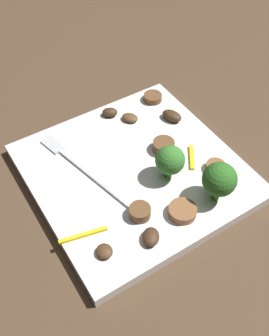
% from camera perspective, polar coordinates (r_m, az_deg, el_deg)
% --- Properties ---
extents(ground_plane, '(1.40, 1.40, 0.00)m').
position_cam_1_polar(ground_plane, '(0.55, -0.00, -1.12)').
color(ground_plane, '#4C3826').
extents(plate, '(0.27, 0.27, 0.02)m').
position_cam_1_polar(plate, '(0.54, -0.00, -0.57)').
color(plate, white).
rests_on(plate, ground_plane).
extents(fork, '(0.18, 0.05, 0.00)m').
position_cam_1_polar(fork, '(0.54, -7.92, 0.28)').
color(fork, silver).
rests_on(fork, plate).
extents(broccoli_floret_0, '(0.04, 0.04, 0.06)m').
position_cam_1_polar(broccoli_floret_0, '(0.49, 12.14, -1.67)').
color(broccoli_floret_0, '#347525').
rests_on(broccoli_floret_0, plate).
extents(broccoli_floret_1, '(0.04, 0.04, 0.05)m').
position_cam_1_polar(broccoli_floret_1, '(0.51, 5.14, 1.11)').
color(broccoli_floret_1, '#408630').
rests_on(broccoli_floret_1, plate).
extents(sausage_slice_0, '(0.03, 0.03, 0.01)m').
position_cam_1_polar(sausage_slice_0, '(0.54, 11.59, 0.14)').
color(sausage_slice_0, brown).
rests_on(sausage_slice_0, plate).
extents(sausage_slice_1, '(0.05, 0.05, 0.01)m').
position_cam_1_polar(sausage_slice_1, '(0.49, 6.93, -6.20)').
color(sausage_slice_1, brown).
rests_on(sausage_slice_1, plate).
extents(sausage_slice_2, '(0.03, 0.03, 0.01)m').
position_cam_1_polar(sausage_slice_2, '(0.49, 0.78, -6.35)').
color(sausage_slice_2, brown).
rests_on(sausage_slice_2, plate).
extents(sausage_slice_3, '(0.03, 0.03, 0.01)m').
position_cam_1_polar(sausage_slice_3, '(0.56, 4.21, 3.18)').
color(sausage_slice_3, brown).
rests_on(sausage_slice_3, plate).
extents(sausage_slice_4, '(0.04, 0.04, 0.01)m').
position_cam_1_polar(sausage_slice_4, '(0.64, 2.65, 10.12)').
color(sausage_slice_4, brown).
rests_on(sausage_slice_4, plate).
extents(mushroom_0, '(0.02, 0.02, 0.01)m').
position_cam_1_polar(mushroom_0, '(0.46, -4.36, -11.88)').
color(mushroom_0, '#4C331E').
rests_on(mushroom_0, plate).
extents(mushroom_1, '(0.03, 0.03, 0.01)m').
position_cam_1_polar(mushroom_1, '(0.60, -0.66, 7.25)').
color(mushroom_1, brown).
rests_on(mushroom_1, plate).
extents(mushroom_3, '(0.04, 0.03, 0.01)m').
position_cam_1_polar(mushroom_3, '(0.60, 5.41, 7.50)').
color(mushroom_3, '#422B19').
rests_on(mushroom_3, plate).
extents(mushroom_4, '(0.03, 0.03, 0.01)m').
position_cam_1_polar(mushroom_4, '(0.61, -3.56, 8.01)').
color(mushroom_4, '#422B19').
rests_on(mushroom_4, plate).
extents(mushroom_5, '(0.03, 0.03, 0.01)m').
position_cam_1_polar(mushroom_5, '(0.47, 2.37, -9.89)').
color(mushroom_5, '#422B19').
rests_on(mushroom_5, plate).
extents(pepper_strip_0, '(0.04, 0.03, 0.00)m').
position_cam_1_polar(pepper_strip_0, '(0.55, 8.24, 1.54)').
color(pepper_strip_0, yellow).
rests_on(pepper_strip_0, plate).
extents(pepper_strip_1, '(0.02, 0.06, 0.00)m').
position_cam_1_polar(pepper_strip_1, '(0.48, -7.42, -9.58)').
color(pepper_strip_1, yellow).
rests_on(pepper_strip_1, plate).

